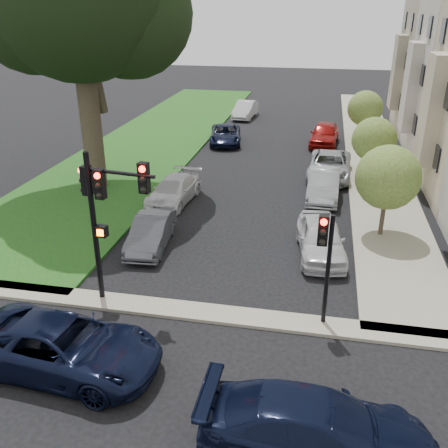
% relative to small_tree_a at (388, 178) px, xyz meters
% --- Properties ---
extents(ground, '(140.00, 140.00, 0.00)m').
position_rel_small_tree_a_xyz_m(ground, '(-6.20, -9.43, -2.75)').
color(ground, black).
rests_on(ground, ground).
extents(grass_strip, '(8.00, 44.00, 0.12)m').
position_rel_small_tree_a_xyz_m(grass_strip, '(-15.20, 14.57, -2.69)').
color(grass_strip, '#1C4317').
rests_on(grass_strip, ground).
extents(sidewalk_right, '(3.50, 44.00, 0.12)m').
position_rel_small_tree_a_xyz_m(sidewalk_right, '(0.55, 14.57, -2.69)').
color(sidewalk_right, gray).
rests_on(sidewalk_right, ground).
extents(sidewalk_cross, '(60.00, 1.00, 0.12)m').
position_rel_small_tree_a_xyz_m(sidewalk_cross, '(-6.20, -7.43, -2.69)').
color(sidewalk_cross, gray).
rests_on(sidewalk_cross, ground).
extents(small_tree_a, '(2.76, 2.76, 4.14)m').
position_rel_small_tree_a_xyz_m(small_tree_a, '(0.00, 0.00, 0.00)').
color(small_tree_a, '#2E251C').
rests_on(small_tree_a, ground).
extents(small_tree_b, '(2.49, 2.49, 3.73)m').
position_rel_small_tree_a_xyz_m(small_tree_b, '(0.00, 7.51, -0.27)').
color(small_tree_b, '#2E251C').
rests_on(small_tree_b, ground).
extents(small_tree_c, '(2.52, 2.52, 3.78)m').
position_rel_small_tree_a_xyz_m(small_tree_c, '(0.00, 16.32, -0.24)').
color(small_tree_c, '#2E251C').
rests_on(small_tree_c, ground).
extents(traffic_signal_main, '(2.61, 0.68, 5.34)m').
position_rel_small_tree_a_xyz_m(traffic_signal_main, '(-9.58, -7.20, 0.93)').
color(traffic_signal_main, black).
rests_on(traffic_signal_main, ground).
extents(traffic_signal_secondary, '(0.48, 0.39, 3.85)m').
position_rel_small_tree_a_xyz_m(traffic_signal_secondary, '(-2.50, -7.24, -0.07)').
color(traffic_signal_secondary, black).
rests_on(traffic_signal_secondary, ground).
extents(car_cross_near, '(5.75, 3.00, 1.54)m').
position_rel_small_tree_a_xyz_m(car_cross_near, '(-9.50, -10.83, -1.98)').
color(car_cross_near, black).
rests_on(car_cross_near, ground).
extents(car_cross_far, '(5.43, 2.23, 1.57)m').
position_rel_small_tree_a_xyz_m(car_cross_far, '(-2.43, -12.45, -1.97)').
color(car_cross_far, black).
rests_on(car_cross_far, ground).
extents(car_parked_0, '(2.36, 4.65, 1.52)m').
position_rel_small_tree_a_xyz_m(car_parked_0, '(-2.60, -2.32, -1.99)').
color(car_parked_0, silver).
rests_on(car_parked_0, ground).
extents(car_parked_1, '(1.65, 4.54, 1.49)m').
position_rel_small_tree_a_xyz_m(car_parked_1, '(-2.61, 4.30, -2.01)').
color(car_parked_1, '#999BA0').
rests_on(car_parked_1, ground).
extents(car_parked_2, '(2.62, 5.32, 1.45)m').
position_rel_small_tree_a_xyz_m(car_parked_2, '(-2.31, 7.81, -2.03)').
color(car_parked_2, '#999BA0').
rests_on(car_parked_2, ground).
extents(car_parked_3, '(2.23, 4.83, 1.60)m').
position_rel_small_tree_a_xyz_m(car_parked_3, '(-2.72, 15.17, -1.95)').
color(car_parked_3, maroon).
rests_on(car_parked_3, ground).
extents(car_parked_5, '(1.74, 4.13, 1.33)m').
position_rel_small_tree_a_xyz_m(car_parked_5, '(-9.63, -2.99, -2.09)').
color(car_parked_5, '#3F4247').
rests_on(car_parked_5, ground).
extents(car_parked_6, '(2.23, 4.67, 1.31)m').
position_rel_small_tree_a_xyz_m(car_parked_6, '(-10.16, 2.12, -2.10)').
color(car_parked_6, silver).
rests_on(car_parked_6, ground).
extents(car_parked_8, '(2.93, 5.00, 1.31)m').
position_rel_small_tree_a_xyz_m(car_parked_8, '(-9.83, 14.23, -2.10)').
color(car_parked_8, black).
rests_on(car_parked_8, ground).
extents(car_parked_9, '(1.81, 4.48, 1.45)m').
position_rel_small_tree_a_xyz_m(car_parked_9, '(-9.80, 23.13, -2.03)').
color(car_parked_9, silver).
rests_on(car_parked_9, ground).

